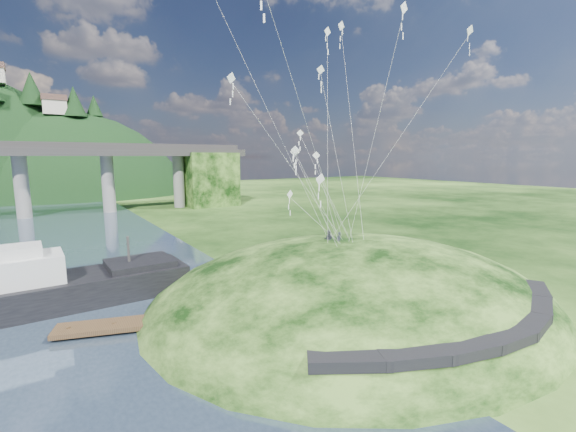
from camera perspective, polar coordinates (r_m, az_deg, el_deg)
ground at (r=28.07m, az=-0.18°, el=-16.60°), size 320.00×320.00×0.00m
grass_hill at (r=34.63m, az=9.49°, el=-14.34°), size 36.00×32.00×13.00m
footpath at (r=26.12m, az=27.01°, el=-14.59°), size 22.29×5.84×0.83m
work_barge at (r=36.55m, az=-31.35°, el=-8.88°), size 20.04×5.94×6.97m
wooden_dock at (r=29.96m, az=-18.80°, el=-14.51°), size 13.31×6.04×0.95m
kite_flyers at (r=33.41m, az=6.43°, el=-2.16°), size 1.03×1.80×1.60m
kite_swarm at (r=32.49m, az=5.27°, el=18.77°), size 20.80×13.85×20.02m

